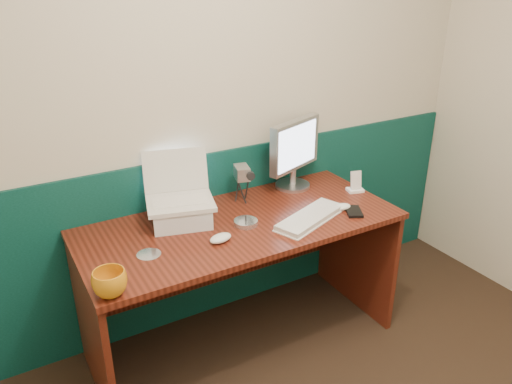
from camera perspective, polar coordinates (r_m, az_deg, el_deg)
back_wall at (r=2.62m, az=-6.00°, el=9.58°), size 3.50×0.04×2.50m
wainscot at (r=2.89m, az=-5.27°, el=-5.03°), size 3.48×0.02×1.00m
desk at (r=2.69m, az=-1.62°, el=-10.53°), size 1.60×0.70×0.75m
laptop_riser at (r=2.49m, az=-8.56°, el=-2.50°), size 0.33×0.30×0.10m
laptop at (r=2.41m, az=-8.83°, el=1.40°), size 0.38×0.32×0.27m
monitor at (r=2.83m, az=4.30°, el=4.29°), size 0.41×0.24×0.39m
keyboard at (r=2.52m, az=6.22°, el=-2.97°), size 0.44×0.28×0.02m
mouse_right at (r=2.64m, az=9.76°, el=-1.69°), size 0.11×0.07×0.03m
mouse_left at (r=2.31m, az=-4.08°, el=-5.28°), size 0.12×0.09×0.04m
mug at (r=2.02m, az=-16.37°, el=-9.96°), size 0.16×0.16×0.11m
camcorder at (r=2.67m, az=-1.61°, el=1.03°), size 0.13×0.16×0.21m
cd_spindle at (r=2.46m, az=-1.17°, el=-3.51°), size 0.12×0.12×0.02m
cd_loose_a at (r=2.27m, az=-12.15°, el=-6.96°), size 0.11×0.11×0.00m
pen at (r=2.67m, az=6.89°, el=-1.51°), size 0.15×0.01×0.01m
papers at (r=2.63m, az=7.09°, el=-2.06°), size 0.19×0.17×0.00m
dock at (r=2.88m, az=11.26°, el=0.24°), size 0.10×0.09×0.02m
music_player at (r=2.86m, az=11.35°, el=1.34°), size 0.07×0.04×0.10m
pda at (r=2.63m, az=11.11°, el=-2.20°), size 0.13×0.15×0.02m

